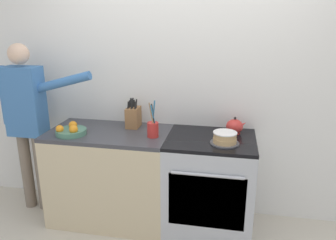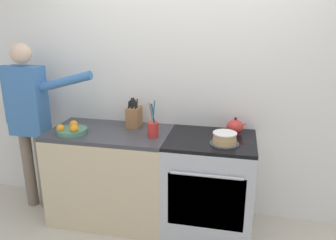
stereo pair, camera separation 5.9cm
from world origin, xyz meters
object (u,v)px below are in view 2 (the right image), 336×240
utensil_crock (153,128)px  fruit_bowl (72,130)px  knife_block (134,117)px  stove_range (209,185)px  tea_kettle (235,127)px  layer_cake (225,139)px  person_baker (29,114)px

utensil_crock → fruit_bowl: 0.73m
knife_block → fruit_bowl: size_ratio=1.07×
knife_block → stove_range: bearing=-12.9°
tea_kettle → knife_block: 0.94m
stove_range → layer_cake: 0.52m
stove_range → layer_cake: size_ratio=3.70×
tea_kettle → utensil_crock: size_ratio=0.57×
tea_kettle → person_baker: bearing=-175.7°
tea_kettle → fruit_bowl: (-1.42, -0.31, -0.03)m
stove_range → tea_kettle: tea_kettle is taller
knife_block → layer_cake: bearing=-17.8°
person_baker → tea_kettle: bearing=2.7°
tea_kettle → knife_block: size_ratio=0.64×
stove_range → knife_block: size_ratio=3.11×
tea_kettle → utensil_crock: (-0.69, -0.23, 0.01)m
layer_cake → utensil_crock: bearing=175.8°
stove_range → fruit_bowl: (-1.22, -0.14, 0.48)m
utensil_crock → knife_block: bearing=136.6°
utensil_crock → tea_kettle: bearing=18.5°
layer_cake → fruit_bowl: (-1.34, -0.04, -0.01)m
tea_kettle → fruit_bowl: tea_kettle is taller
layer_cake → tea_kettle: size_ratio=1.30×
fruit_bowl → person_baker: 0.55m
layer_cake → utensil_crock: size_ratio=0.75×
layer_cake → fruit_bowl: bearing=-178.4°
fruit_bowl → utensil_crock: bearing=6.4°
utensil_crock → person_baker: (-1.25, 0.09, 0.03)m
fruit_bowl → layer_cake: bearing=1.6°
utensil_crock → fruit_bowl: bearing=-173.6°
stove_range → fruit_bowl: fruit_bowl is taller
person_baker → stove_range: bearing=-2.4°
knife_block → utensil_crock: 0.34m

